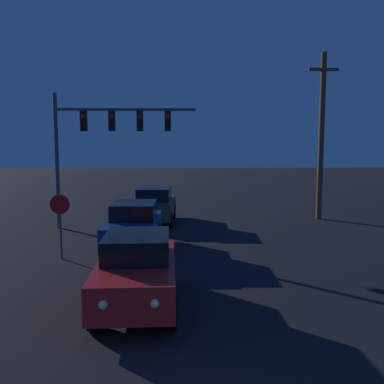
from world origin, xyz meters
The scene contains 6 objects.
car_near centered at (-1.49, 6.09, 0.89)m, with size 1.90×4.07×1.74m.
car_mid centered at (-2.09, 11.45, 0.89)m, with size 1.93×4.08×1.74m.
car_far centered at (-1.60, 16.76, 0.89)m, with size 2.04×4.12×1.74m.
traffic_signal_mast centered at (-3.87, 15.63, 4.31)m, with size 6.35×0.30×6.10m.
stop_sign centered at (-4.42, 10.33, 1.52)m, with size 0.66×0.07×2.20m.
utility_pole centered at (6.74, 17.49, 4.29)m, with size 1.49×0.28×8.30m.
Camera 1 is at (-0.54, -3.86, 3.95)m, focal length 40.00 mm.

